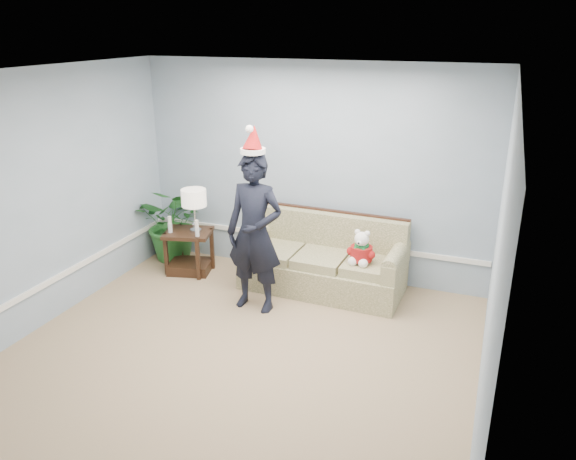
% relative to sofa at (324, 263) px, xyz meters
% --- Properties ---
extents(room_shell, '(4.54, 5.04, 2.74)m').
position_rel_sofa_xyz_m(room_shell, '(-0.32, -2.09, 1.03)').
color(room_shell, tan).
rests_on(room_shell, ground).
extents(wainscot_trim, '(4.49, 4.99, 0.06)m').
position_rel_sofa_xyz_m(wainscot_trim, '(-1.49, -0.91, 0.13)').
color(wainscot_trim, white).
rests_on(wainscot_trim, room_shell).
extents(sofa, '(1.97, 0.90, 0.91)m').
position_rel_sofa_xyz_m(sofa, '(0.00, 0.00, 0.00)').
color(sofa, '#4C5729').
rests_on(sofa, room_shell).
extents(side_table, '(0.69, 0.62, 0.57)m').
position_rel_sofa_xyz_m(side_table, '(-1.79, -0.18, -0.10)').
color(side_table, '#382114').
rests_on(side_table, room_shell).
extents(table_lamp, '(0.32, 0.32, 0.57)m').
position_rel_sofa_xyz_m(table_lamp, '(-1.69, -0.15, 0.67)').
color(table_lamp, silver).
rests_on(table_lamp, side_table).
extents(candle_pair, '(0.45, 0.06, 0.22)m').
position_rel_sofa_xyz_m(candle_pair, '(-1.78, -0.30, 0.34)').
color(candle_pair, silver).
rests_on(candle_pair, side_table).
extents(houseplant, '(0.98, 0.86, 1.06)m').
position_rel_sofa_xyz_m(houseplant, '(-2.18, 0.13, 0.21)').
color(houseplant, '#205C23').
rests_on(houseplant, room_shell).
extents(man, '(0.68, 0.47, 1.82)m').
position_rel_sofa_xyz_m(man, '(-0.57, -0.77, 0.59)').
color(man, black).
rests_on(man, room_shell).
extents(santa_hat, '(0.29, 0.33, 0.32)m').
position_rel_sofa_xyz_m(santa_hat, '(-0.57, -0.76, 1.62)').
color(santa_hat, white).
rests_on(santa_hat, man).
extents(teddy_bear, '(0.28, 0.30, 0.41)m').
position_rel_sofa_xyz_m(teddy_bear, '(0.51, -0.19, 0.30)').
color(teddy_bear, white).
rests_on(teddy_bear, sofa).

